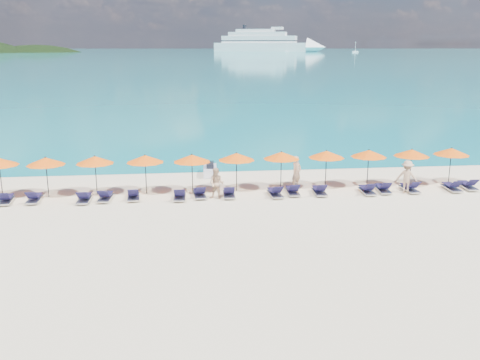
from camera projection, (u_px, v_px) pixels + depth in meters
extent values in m
plane|color=beige|center=(247.00, 219.00, 25.90)|extent=(1400.00, 1400.00, 0.00)
cube|color=#1FA9B2|center=(182.00, 51.00, 661.57)|extent=(1600.00, 1300.00, 0.01)
ellipsoid|color=black|center=(39.00, 87.00, 557.91)|extent=(162.00, 126.00, 85.50)
cube|color=white|center=(261.00, 47.00, 607.21)|extent=(105.12, 56.63, 9.59)
cone|color=white|center=(316.00, 47.00, 591.06)|extent=(27.37, 27.37, 21.09)
cube|color=white|center=(259.00, 39.00, 605.57)|extent=(84.44, 46.20, 7.67)
cube|color=white|center=(257.00, 34.00, 604.64)|extent=(66.09, 37.43, 4.79)
cube|color=white|center=(256.00, 31.00, 604.18)|extent=(45.42, 26.99, 3.36)
cube|color=black|center=(259.00, 41.00, 605.92)|extent=(85.50, 46.76, 0.86)
cube|color=black|center=(259.00, 38.00, 605.09)|extent=(83.39, 45.63, 0.86)
cylinder|color=black|center=(245.00, 27.00, 606.61)|extent=(4.22, 4.22, 5.27)
cube|color=white|center=(287.00, 51.00, 585.90)|extent=(5.50, 1.83, 1.47)
cylinder|color=white|center=(287.00, 47.00, 584.73)|extent=(0.33, 0.33, 9.16)
cube|color=white|center=(355.00, 52.00, 532.60)|extent=(5.97, 1.99, 1.59)
cylinder|color=white|center=(355.00, 46.00, 531.33)|extent=(0.36, 0.36, 9.94)
cube|color=silver|center=(210.00, 171.00, 34.61)|extent=(0.95, 2.28, 0.51)
cube|color=black|center=(210.00, 166.00, 34.33)|extent=(0.51, 0.96, 0.33)
cylinder|color=black|center=(210.00, 161.00, 35.02)|extent=(0.52, 0.08, 0.06)
imported|color=tan|center=(297.00, 172.00, 31.22)|extent=(0.84, 0.80, 1.93)
imported|color=tan|center=(217.00, 184.00, 29.07)|extent=(0.96, 0.76, 1.73)
imported|color=tan|center=(407.00, 177.00, 30.26)|extent=(1.33, 1.11, 1.88)
cylinder|color=black|center=(1.00, 178.00, 29.32)|extent=(0.05, 0.05, 2.20)
cylinder|color=black|center=(47.00, 177.00, 29.44)|extent=(0.05, 0.05, 2.20)
cone|color=#FF5D0C|center=(46.00, 161.00, 29.21)|extent=(2.10, 2.10, 0.42)
sphere|color=black|center=(45.00, 157.00, 29.16)|extent=(0.08, 0.08, 0.08)
cylinder|color=black|center=(96.00, 176.00, 29.79)|extent=(0.05, 0.05, 2.20)
cone|color=#FF5D0C|center=(95.00, 160.00, 29.56)|extent=(2.10, 2.10, 0.42)
sphere|color=black|center=(95.00, 156.00, 29.51)|extent=(0.08, 0.08, 0.08)
cylinder|color=black|center=(146.00, 175.00, 30.06)|extent=(0.05, 0.05, 2.20)
cone|color=#FF5D0C|center=(145.00, 159.00, 29.83)|extent=(2.10, 2.10, 0.42)
sphere|color=black|center=(145.00, 155.00, 29.78)|extent=(0.08, 0.08, 0.08)
cylinder|color=black|center=(192.00, 174.00, 30.20)|extent=(0.05, 0.05, 2.20)
cone|color=#FF5D0C|center=(192.00, 158.00, 29.97)|extent=(2.10, 2.10, 0.42)
sphere|color=black|center=(192.00, 154.00, 29.92)|extent=(0.08, 0.08, 0.08)
cylinder|color=black|center=(237.00, 172.00, 30.64)|extent=(0.05, 0.05, 2.20)
cone|color=#FF5D0C|center=(236.00, 157.00, 30.41)|extent=(2.10, 2.10, 0.42)
sphere|color=black|center=(236.00, 153.00, 30.36)|extent=(0.08, 0.08, 0.08)
cylinder|color=black|center=(281.00, 171.00, 30.98)|extent=(0.05, 0.05, 2.20)
cone|color=#FF5D0C|center=(281.00, 155.00, 30.75)|extent=(2.10, 2.10, 0.42)
sphere|color=black|center=(281.00, 152.00, 30.70)|extent=(0.08, 0.08, 0.08)
cylinder|color=black|center=(326.00, 170.00, 31.29)|extent=(0.05, 0.05, 2.20)
cone|color=#FF5D0C|center=(327.00, 154.00, 31.06)|extent=(2.10, 2.10, 0.42)
sphere|color=black|center=(327.00, 151.00, 31.00)|extent=(0.08, 0.08, 0.08)
cylinder|color=black|center=(368.00, 169.00, 31.52)|extent=(0.05, 0.05, 2.20)
cone|color=#FF5D0C|center=(369.00, 153.00, 31.29)|extent=(2.10, 2.10, 0.42)
sphere|color=black|center=(369.00, 150.00, 31.24)|extent=(0.08, 0.08, 0.08)
cylinder|color=black|center=(411.00, 168.00, 31.69)|extent=(0.05, 0.05, 2.20)
cone|color=#FF5D0C|center=(412.00, 153.00, 31.47)|extent=(2.10, 2.10, 0.42)
sphere|color=black|center=(412.00, 149.00, 31.41)|extent=(0.08, 0.08, 0.08)
cylinder|color=black|center=(450.00, 166.00, 32.09)|extent=(0.05, 0.05, 2.20)
cone|color=#FF5D0C|center=(451.00, 151.00, 31.86)|extent=(2.10, 2.10, 0.42)
sphere|color=black|center=(452.00, 148.00, 31.80)|extent=(0.08, 0.08, 0.08)
cube|color=silver|center=(6.00, 201.00, 28.48)|extent=(0.79, 1.75, 0.06)
cube|color=#16133B|center=(7.00, 196.00, 28.68)|extent=(0.66, 1.15, 0.04)
cube|color=#16133B|center=(3.00, 196.00, 27.86)|extent=(0.60, 0.59, 0.43)
cube|color=silver|center=(35.00, 199.00, 28.68)|extent=(0.65, 1.71, 0.06)
cube|color=#16133B|center=(35.00, 195.00, 28.88)|extent=(0.57, 1.11, 0.04)
cube|color=#16133B|center=(31.00, 195.00, 28.05)|extent=(0.56, 0.55, 0.43)
cube|color=silver|center=(84.00, 199.00, 28.68)|extent=(0.64, 1.71, 0.06)
cube|color=#16133B|center=(85.00, 195.00, 28.88)|extent=(0.56, 1.11, 0.04)
cube|color=#16133B|center=(82.00, 195.00, 28.05)|extent=(0.56, 0.54, 0.43)
cube|color=silver|center=(106.00, 198.00, 28.97)|extent=(0.73, 1.74, 0.06)
cube|color=#16133B|center=(106.00, 194.00, 29.17)|extent=(0.62, 1.13, 0.04)
cube|color=#16133B|center=(103.00, 193.00, 28.34)|extent=(0.58, 0.57, 0.43)
cube|color=silver|center=(133.00, 197.00, 29.18)|extent=(0.74, 1.74, 0.06)
cube|color=#16133B|center=(133.00, 193.00, 29.38)|extent=(0.63, 1.14, 0.04)
cube|color=#16133B|center=(133.00, 192.00, 28.55)|extent=(0.59, 0.58, 0.43)
cube|color=silver|center=(180.00, 197.00, 29.19)|extent=(0.69, 1.72, 0.06)
cube|color=#16133B|center=(180.00, 193.00, 29.39)|extent=(0.59, 1.12, 0.04)
cube|color=#16133B|center=(179.00, 192.00, 28.55)|extent=(0.57, 0.56, 0.43)
cube|color=silver|center=(200.00, 195.00, 29.60)|extent=(0.73, 1.74, 0.06)
cube|color=#16133B|center=(199.00, 191.00, 29.80)|extent=(0.62, 1.13, 0.04)
cube|color=#16133B|center=(200.00, 190.00, 28.98)|extent=(0.58, 0.57, 0.43)
cube|color=silver|center=(229.00, 194.00, 29.66)|extent=(0.68, 1.72, 0.06)
cube|color=#16133B|center=(229.00, 190.00, 29.86)|extent=(0.59, 1.12, 0.04)
cube|color=#16133B|center=(229.00, 190.00, 29.03)|extent=(0.57, 0.56, 0.43)
cube|color=silver|center=(275.00, 194.00, 29.74)|extent=(0.73, 1.74, 0.06)
cube|color=#16133B|center=(274.00, 190.00, 29.94)|extent=(0.62, 1.13, 0.04)
cube|color=#16133B|center=(277.00, 189.00, 29.11)|extent=(0.58, 0.57, 0.43)
cube|color=silver|center=(293.00, 192.00, 30.12)|extent=(0.68, 1.72, 0.06)
cube|color=#16133B|center=(292.00, 188.00, 30.32)|extent=(0.59, 1.12, 0.04)
cube|color=#16133B|center=(295.00, 188.00, 29.48)|extent=(0.57, 0.56, 0.43)
cube|color=silver|center=(319.00, 192.00, 30.13)|extent=(0.69, 1.72, 0.06)
cube|color=#16133B|center=(318.00, 188.00, 30.34)|extent=(0.59, 1.12, 0.04)
cube|color=#16133B|center=(322.00, 187.00, 29.50)|extent=(0.57, 0.56, 0.43)
cube|color=silver|center=(367.00, 191.00, 30.29)|extent=(0.67, 1.72, 0.06)
cube|color=#16133B|center=(366.00, 187.00, 30.49)|extent=(0.58, 1.12, 0.04)
cube|color=#16133B|center=(370.00, 187.00, 29.66)|extent=(0.57, 0.55, 0.43)
cube|color=silver|center=(383.00, 190.00, 30.58)|extent=(0.79, 1.75, 0.06)
cube|color=#16133B|center=(382.00, 186.00, 30.79)|extent=(0.66, 1.15, 0.04)
cube|color=#16133B|center=(386.00, 185.00, 29.95)|extent=(0.60, 0.59, 0.43)
cube|color=silver|center=(410.00, 189.00, 30.69)|extent=(0.67, 1.72, 0.06)
cube|color=#16133B|center=(408.00, 185.00, 30.89)|extent=(0.58, 1.12, 0.04)
cube|color=#16133B|center=(415.00, 185.00, 30.07)|extent=(0.57, 0.55, 0.43)
cube|color=silver|center=(452.00, 188.00, 30.92)|extent=(0.70, 1.73, 0.06)
cube|color=#16133B|center=(450.00, 184.00, 31.12)|extent=(0.60, 1.12, 0.04)
cube|color=#16133B|center=(457.00, 184.00, 30.29)|extent=(0.57, 0.56, 0.43)
cube|color=silver|center=(468.00, 187.00, 31.28)|extent=(0.73, 1.74, 0.06)
cube|color=#16133B|center=(466.00, 183.00, 31.48)|extent=(0.62, 1.13, 0.04)
cube|color=#16133B|center=(473.00, 182.00, 30.65)|extent=(0.58, 0.57, 0.43)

